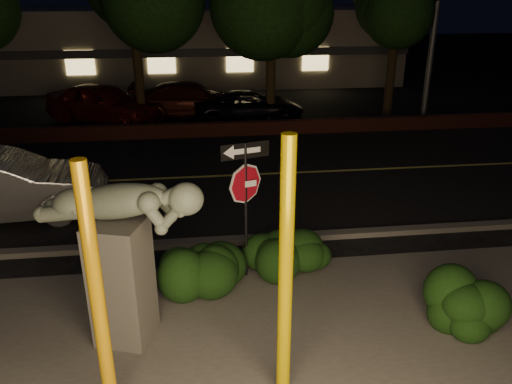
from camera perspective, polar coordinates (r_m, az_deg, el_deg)
ground at (r=17.09m, az=-5.27°, el=5.21°), size 90.00×90.00×0.00m
patio at (r=7.27m, az=-1.44°, el=-20.25°), size 14.00×6.00×0.02m
road at (r=14.24m, az=-4.77°, el=1.79°), size 80.00×8.00×0.01m
lane_marking at (r=14.23m, az=-4.77°, el=1.84°), size 80.00×0.12×0.00m
curb at (r=10.46m, az=-3.66°, el=-5.62°), size 80.00×0.25×0.12m
brick_wall at (r=18.27m, az=-5.46°, el=7.12°), size 40.00×0.35×0.50m
parking_lot at (r=23.88m, az=-5.97°, el=10.02°), size 40.00×12.00×0.01m
building at (r=31.49m, az=-6.57°, el=16.54°), size 22.00×10.20×4.00m
yellow_pole_left at (r=5.92m, az=-17.60°, el=-12.09°), size 0.17×0.17×3.36m
yellow_pole_right at (r=6.00m, az=3.40°, el=-9.68°), size 0.18×0.18×3.50m
signpost at (r=8.56m, az=-1.20°, el=0.89°), size 0.84×0.25×2.55m
sculpture at (r=7.31m, az=-15.22°, el=-5.77°), size 2.39×1.28×2.58m
hedge_center at (r=8.67m, az=-4.77°, el=-8.25°), size 2.29×1.58×1.09m
hedge_right at (r=9.05m, az=4.21°, el=-6.88°), size 1.68×0.96×1.08m
hedge_far_right at (r=8.48m, az=23.43°, el=-11.50°), size 1.50×1.09×0.95m
parked_car_red at (r=20.94m, az=-17.10°, el=9.68°), size 4.93×3.89×1.57m
parked_car_darkred at (r=21.18m, az=-7.37°, el=10.40°), size 4.95×2.04×1.43m
parked_car_dark at (r=20.31m, az=-0.79°, el=9.77°), size 4.50×2.29×1.22m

